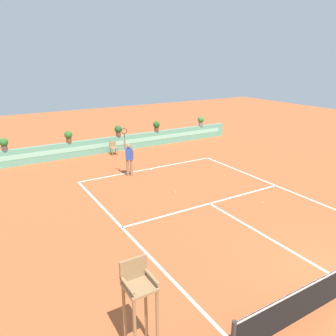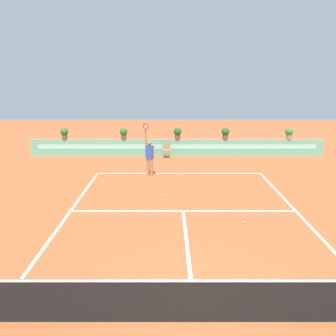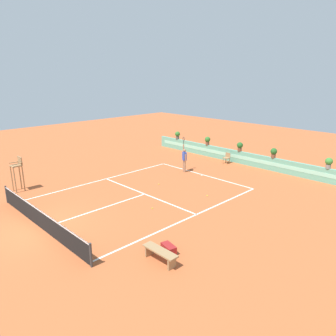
# 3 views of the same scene
# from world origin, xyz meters

# --- Properties ---
(ground_plane) EXTENTS (60.00, 60.00, 0.00)m
(ground_plane) POSITION_xyz_m (0.00, 6.00, 0.00)
(ground_plane) COLOR #B2562D
(court_lines) EXTENTS (8.32, 11.94, 0.01)m
(court_lines) POSITION_xyz_m (0.00, 6.72, 0.00)
(court_lines) COLOR white
(court_lines) RESTS_ON ground
(back_wall_barrier) EXTENTS (18.00, 0.21, 1.00)m
(back_wall_barrier) POSITION_xyz_m (0.00, 16.39, 0.50)
(back_wall_barrier) COLOR #60A88E
(back_wall_barrier) RESTS_ON ground
(umpire_chair) EXTENTS (0.60, 0.60, 2.14)m
(umpire_chair) POSITION_xyz_m (-5.91, 1.26, 1.34)
(umpire_chair) COLOR #99754C
(umpire_chair) RESTS_ON ground
(ball_kid_chair) EXTENTS (0.44, 0.44, 0.85)m
(ball_kid_chair) POSITION_xyz_m (-0.65, 15.66, 0.48)
(ball_kid_chair) COLOR #99754C
(ball_kid_chair) RESTS_ON ground
(tennis_player) EXTENTS (0.57, 0.36, 2.58)m
(tennis_player) POSITION_xyz_m (-1.45, 11.47, 1.05)
(tennis_player) COLOR #9E7051
(tennis_player) RESTS_ON ground
(tennis_ball_near_baseline) EXTENTS (0.07, 0.07, 0.07)m
(tennis_ball_near_baseline) POSITION_xyz_m (2.86, 8.83, 0.03)
(tennis_ball_near_baseline) COLOR #CCE033
(tennis_ball_near_baseline) RESTS_ON ground
(tennis_ball_mid_court) EXTENTS (0.07, 0.07, 0.07)m
(tennis_ball_mid_court) POSITION_xyz_m (1.97, 5.24, 0.03)
(tennis_ball_mid_court) COLOR #CCE033
(tennis_ball_mid_court) RESTS_ON ground
(tennis_ball_by_sideline) EXTENTS (0.07, 0.07, 0.07)m
(tennis_ball_by_sideline) POSITION_xyz_m (-0.65, 8.16, 0.03)
(tennis_ball_by_sideline) COLOR #CCE033
(tennis_ball_by_sideline) RESTS_ON ground
(potted_plant_centre) EXTENTS (0.48, 0.48, 0.72)m
(potted_plant_centre) POSITION_xyz_m (0.03, 16.39, 1.41)
(potted_plant_centre) COLOR brown
(potted_plant_centre) RESTS_ON back_wall_barrier
(potted_plant_left) EXTENTS (0.48, 0.48, 0.72)m
(potted_plant_left) POSITION_xyz_m (-3.27, 16.39, 1.41)
(potted_plant_left) COLOR brown
(potted_plant_left) RESTS_ON back_wall_barrier
(potted_plant_far_left) EXTENTS (0.48, 0.48, 0.72)m
(potted_plant_far_left) POSITION_xyz_m (-6.90, 16.39, 1.41)
(potted_plant_far_left) COLOR #514C47
(potted_plant_far_left) RESTS_ON back_wall_barrier
(potted_plant_right) EXTENTS (0.48, 0.48, 0.72)m
(potted_plant_right) POSITION_xyz_m (2.96, 16.39, 1.41)
(potted_plant_right) COLOR brown
(potted_plant_right) RESTS_ON back_wall_barrier
(potted_plant_far_right) EXTENTS (0.48, 0.48, 0.72)m
(potted_plant_far_right) POSITION_xyz_m (6.86, 16.39, 1.41)
(potted_plant_far_right) COLOR gray
(potted_plant_far_right) RESTS_ON back_wall_barrier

